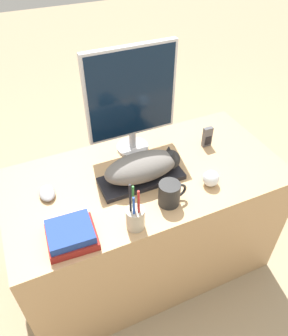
{
  "coord_description": "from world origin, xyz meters",
  "views": [
    {
      "loc": [
        -0.48,
        -0.71,
        1.76
      ],
      "look_at": [
        -0.02,
        0.31,
        0.78
      ],
      "focal_mm": 35.0,
      "sensor_mm": 36.0,
      "label": 1
    }
  ],
  "objects_px": {
    "coffee_mug": "(170,194)",
    "book_stack": "(71,235)",
    "cat": "(145,166)",
    "phone": "(207,137)",
    "computer_mouse": "(47,193)",
    "monitor": "(131,97)",
    "pen_cup": "(135,217)",
    "baseball": "(211,178)",
    "keyboard": "(141,179)"
  },
  "relations": [
    {
      "from": "pen_cup",
      "to": "phone",
      "type": "xyz_separation_m",
      "value": [
        0.55,
        0.34,
        -0.0
      ]
    },
    {
      "from": "baseball",
      "to": "book_stack",
      "type": "relative_size",
      "value": 0.38
    },
    {
      "from": "cat",
      "to": "computer_mouse",
      "type": "height_order",
      "value": "cat"
    },
    {
      "from": "baseball",
      "to": "computer_mouse",
      "type": "bearing_deg",
      "value": 161.45
    },
    {
      "from": "book_stack",
      "to": "phone",
      "type": "bearing_deg",
      "value": 20.83
    },
    {
      "from": "baseball",
      "to": "keyboard",
      "type": "bearing_deg",
      "value": 151.04
    },
    {
      "from": "pen_cup",
      "to": "coffee_mug",
      "type": "bearing_deg",
      "value": 18.07
    },
    {
      "from": "coffee_mug",
      "to": "pen_cup",
      "type": "bearing_deg",
      "value": -161.93
    },
    {
      "from": "pen_cup",
      "to": "baseball",
      "type": "xyz_separation_m",
      "value": [
        0.4,
        0.08,
        -0.02
      ]
    },
    {
      "from": "monitor",
      "to": "cat",
      "type": "bearing_deg",
      "value": -99.49
    },
    {
      "from": "keyboard",
      "to": "coffee_mug",
      "type": "relative_size",
      "value": 3.02
    },
    {
      "from": "pen_cup",
      "to": "baseball",
      "type": "relative_size",
      "value": 3.11
    },
    {
      "from": "cat",
      "to": "monitor",
      "type": "height_order",
      "value": "monitor"
    },
    {
      "from": "coffee_mug",
      "to": "book_stack",
      "type": "height_order",
      "value": "coffee_mug"
    },
    {
      "from": "cat",
      "to": "pen_cup",
      "type": "distance_m",
      "value": 0.28
    },
    {
      "from": "coffee_mug",
      "to": "cat",
      "type": "bearing_deg",
      "value": 102.15
    },
    {
      "from": "monitor",
      "to": "coffee_mug",
      "type": "relative_size",
      "value": 4.16
    },
    {
      "from": "monitor",
      "to": "baseball",
      "type": "bearing_deg",
      "value": -60.63
    },
    {
      "from": "keyboard",
      "to": "coffee_mug",
      "type": "height_order",
      "value": "coffee_mug"
    },
    {
      "from": "coffee_mug",
      "to": "phone",
      "type": "xyz_separation_m",
      "value": [
        0.36,
        0.28,
        0.0
      ]
    },
    {
      "from": "book_stack",
      "to": "baseball",
      "type": "bearing_deg",
      "value": 3.86
    },
    {
      "from": "pen_cup",
      "to": "baseball",
      "type": "bearing_deg",
      "value": 11.49
    },
    {
      "from": "pen_cup",
      "to": "phone",
      "type": "relative_size",
      "value": 2.14
    },
    {
      "from": "coffee_mug",
      "to": "phone",
      "type": "relative_size",
      "value": 1.18
    },
    {
      "from": "cat",
      "to": "phone",
      "type": "xyz_separation_m",
      "value": [
        0.4,
        0.11,
        -0.03
      ]
    },
    {
      "from": "coffee_mug",
      "to": "pen_cup",
      "type": "relative_size",
      "value": 0.55
    },
    {
      "from": "keyboard",
      "to": "book_stack",
      "type": "bearing_deg",
      "value": -152.61
    },
    {
      "from": "monitor",
      "to": "baseball",
      "type": "height_order",
      "value": "monitor"
    },
    {
      "from": "cat",
      "to": "computer_mouse",
      "type": "relative_size",
      "value": 3.5
    },
    {
      "from": "phone",
      "to": "baseball",
      "type": "bearing_deg",
      "value": -118.88
    },
    {
      "from": "monitor",
      "to": "book_stack",
      "type": "xyz_separation_m",
      "value": [
        -0.43,
        -0.43,
        -0.27
      ]
    },
    {
      "from": "pen_cup",
      "to": "keyboard",
      "type": "bearing_deg",
      "value": 61.05
    },
    {
      "from": "pen_cup",
      "to": "phone",
      "type": "distance_m",
      "value": 0.64
    },
    {
      "from": "computer_mouse",
      "to": "book_stack",
      "type": "relative_size",
      "value": 0.53
    },
    {
      "from": "keyboard",
      "to": "cat",
      "type": "distance_m",
      "value": 0.07
    },
    {
      "from": "cat",
      "to": "computer_mouse",
      "type": "distance_m",
      "value": 0.45
    },
    {
      "from": "keyboard",
      "to": "phone",
      "type": "xyz_separation_m",
      "value": [
        0.42,
        0.11,
        0.04
      ]
    },
    {
      "from": "cat",
      "to": "book_stack",
      "type": "xyz_separation_m",
      "value": [
        -0.39,
        -0.2,
        -0.05
      ]
    },
    {
      "from": "monitor",
      "to": "coffee_mug",
      "type": "height_order",
      "value": "monitor"
    },
    {
      "from": "baseball",
      "to": "book_stack",
      "type": "distance_m",
      "value": 0.65
    },
    {
      "from": "monitor",
      "to": "keyboard",
      "type": "bearing_deg",
      "value": -103.28
    },
    {
      "from": "baseball",
      "to": "monitor",
      "type": "bearing_deg",
      "value": 119.37
    },
    {
      "from": "coffee_mug",
      "to": "phone",
      "type": "bearing_deg",
      "value": 37.71
    },
    {
      "from": "baseball",
      "to": "phone",
      "type": "bearing_deg",
      "value": 61.12
    },
    {
      "from": "monitor",
      "to": "computer_mouse",
      "type": "distance_m",
      "value": 0.57
    },
    {
      "from": "cat",
      "to": "monitor",
      "type": "distance_m",
      "value": 0.32
    },
    {
      "from": "cat",
      "to": "phone",
      "type": "height_order",
      "value": "cat"
    },
    {
      "from": "keyboard",
      "to": "cat",
      "type": "relative_size",
      "value": 1.06
    },
    {
      "from": "keyboard",
      "to": "coffee_mug",
      "type": "xyz_separation_m",
      "value": [
        0.05,
        -0.17,
        0.04
      ]
    },
    {
      "from": "monitor",
      "to": "book_stack",
      "type": "relative_size",
      "value": 2.72
    }
  ]
}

